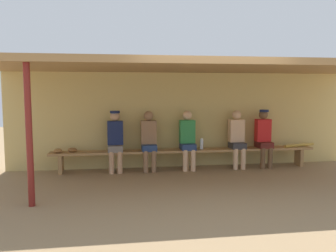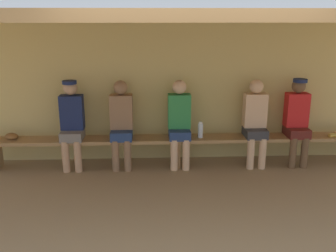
# 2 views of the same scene
# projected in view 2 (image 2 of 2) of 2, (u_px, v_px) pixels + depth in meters

# --- Properties ---
(ground_plane) EXTENTS (24.00, 24.00, 0.00)m
(ground_plane) POSITION_uv_depth(u_px,v_px,m) (186.00, 214.00, 4.56)
(ground_plane) COLOR #937754
(back_wall) EXTENTS (8.00, 0.20, 2.20)m
(back_wall) POSITION_uv_depth(u_px,v_px,m) (175.00, 91.00, 6.18)
(back_wall) COLOR tan
(back_wall) RESTS_ON ground
(dugout_roof) EXTENTS (8.00, 2.80, 0.12)m
(dugout_roof) POSITION_uv_depth(u_px,v_px,m) (183.00, 15.00, 4.61)
(dugout_roof) COLOR #9E7547
(dugout_roof) RESTS_ON back_wall
(bench) EXTENTS (6.00, 0.36, 0.46)m
(bench) POSITION_uv_depth(u_px,v_px,m) (177.00, 142.00, 5.94)
(bench) COLOR #9E7547
(bench) RESTS_ON ground
(player_in_blue) EXTENTS (0.34, 0.42, 1.34)m
(player_in_blue) POSITION_uv_depth(u_px,v_px,m) (179.00, 120.00, 5.85)
(player_in_blue) COLOR navy
(player_in_blue) RESTS_ON ground
(player_middle) EXTENTS (0.34, 0.42, 1.34)m
(player_middle) POSITION_uv_depth(u_px,v_px,m) (72.00, 121.00, 5.77)
(player_middle) COLOR slate
(player_middle) RESTS_ON ground
(player_with_sunglasses) EXTENTS (0.34, 0.42, 1.34)m
(player_with_sunglasses) POSITION_uv_depth(u_px,v_px,m) (255.00, 119.00, 5.90)
(player_with_sunglasses) COLOR #333338
(player_with_sunglasses) RESTS_ON ground
(player_in_white) EXTENTS (0.34, 0.42, 1.34)m
(player_in_white) POSITION_uv_depth(u_px,v_px,m) (297.00, 118.00, 5.93)
(player_in_white) COLOR #591E19
(player_in_white) RESTS_ON ground
(player_leftmost) EXTENTS (0.34, 0.42, 1.34)m
(player_leftmost) POSITION_uv_depth(u_px,v_px,m) (121.00, 121.00, 5.81)
(player_leftmost) COLOR navy
(player_leftmost) RESTS_ON ground
(water_bottle_green) EXTENTS (0.08, 0.08, 0.25)m
(water_bottle_green) POSITION_uv_depth(u_px,v_px,m) (200.00, 130.00, 5.88)
(water_bottle_green) COLOR silver
(water_bottle_green) RESTS_ON bench
(baseball_glove_worn) EXTENTS (0.29, 0.29, 0.09)m
(baseball_glove_worn) POSITION_uv_depth(u_px,v_px,m) (12.00, 136.00, 5.83)
(baseball_glove_worn) COLOR brown
(baseball_glove_worn) RESTS_ON bench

